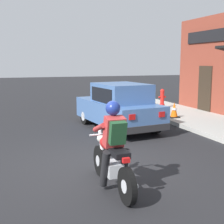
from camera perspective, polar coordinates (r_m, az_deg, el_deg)
name	(u,v)px	position (r m, az deg, el deg)	size (l,w,h in m)	color
ground_plane	(89,164)	(7.18, -4.25, -9.43)	(80.00, 80.00, 0.00)	black
sidewalk_curb	(206,122)	(12.11, 16.84, -1.74)	(2.60, 22.00, 0.14)	#ADAAA3
motorcycle_with_rider	(113,153)	(5.63, 0.12, -7.46)	(0.56, 2.02, 1.62)	black
car_hatchback	(119,107)	(10.60, 1.22, 0.95)	(2.08, 3.95, 1.57)	black
traffic_cone	(174,110)	(12.30, 11.29, 0.35)	(0.36, 0.36, 0.60)	black
fire_hydrant	(162,98)	(14.83, 9.16, 2.46)	(0.36, 0.24, 0.88)	red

